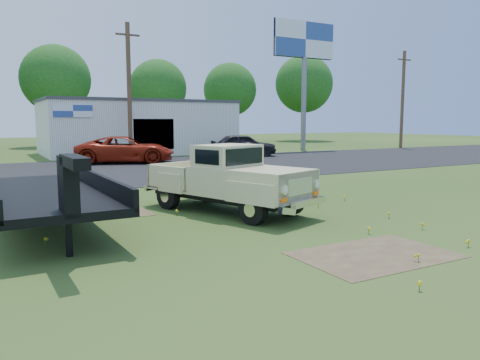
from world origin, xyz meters
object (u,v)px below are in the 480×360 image
at_px(billboard, 304,51).
at_px(red_pickup, 126,150).
at_px(flatbed_trailer, 47,187).
at_px(vintage_pickup_truck, 227,178).
at_px(dark_sedan, 243,145).

height_order(billboard, red_pickup, billboard).
relative_size(billboard, red_pickup, 1.90).
distance_m(billboard, flatbed_trailer, 32.86).
bearing_deg(red_pickup, vintage_pickup_truck, -165.24).
height_order(billboard, vintage_pickup_truck, billboard).
xyz_separation_m(flatbed_trailer, red_pickup, (6.41, 16.24, -0.18)).
distance_m(vintage_pickup_truck, flatbed_trailer, 4.71).
bearing_deg(vintage_pickup_truck, flatbed_trailer, 156.26).
distance_m(vintage_pickup_truck, red_pickup, 16.67).
bearing_deg(flatbed_trailer, red_pickup, 67.81).
distance_m(billboard, vintage_pickup_truck, 29.91).
bearing_deg(vintage_pickup_truck, red_pickup, 64.41).
xyz_separation_m(flatbed_trailer, dark_sedan, (15.33, 17.48, -0.18)).
relative_size(flatbed_trailer, red_pickup, 1.25).
xyz_separation_m(billboard, vintage_pickup_truck, (-18.97, -21.84, -7.58)).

